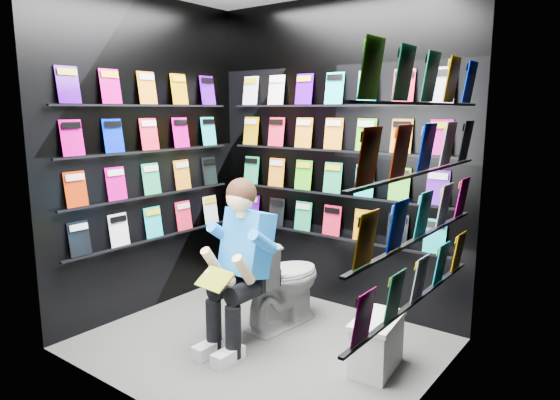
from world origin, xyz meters
The scene contains 13 objects.
floor centered at (0.00, 0.00, 0.00)m, with size 2.40×2.40×0.00m, color #575755.
wall_back centered at (0.00, 1.00, 1.30)m, with size 2.40×0.04×2.60m, color black.
wall_front centered at (0.00, -1.00, 1.30)m, with size 2.40×0.04×2.60m, color black.
wall_left centered at (-1.20, 0.00, 1.30)m, with size 0.04×2.00×2.60m, color black.
wall_right centered at (1.20, 0.00, 1.30)m, with size 0.04×2.00×2.60m, color black.
comics_back centered at (0.00, 0.97, 1.31)m, with size 2.10×0.06×1.37m, color #F31D3C, non-canonical shape.
comics_left centered at (-1.17, 0.00, 1.31)m, with size 0.06×1.70×1.37m, color #F31D3C, non-canonical shape.
comics_right centered at (1.17, 0.00, 1.31)m, with size 0.06×1.70×1.37m, color #F31D3C, non-canonical shape.
toilet centered at (-0.09, 0.36, 0.37)m, with size 0.42×0.75×0.73m, color silver.
longbox centered at (0.83, 0.18, 0.16)m, with size 0.24×0.43×0.32m, color white.
longbox_lid centered at (0.83, 0.18, 0.34)m, with size 0.26×0.45×0.03m, color white.
reader centered at (-0.09, -0.02, 0.74)m, with size 0.48×0.70×1.28m, color blue, non-canonical shape.
held_comic centered at (-0.09, -0.37, 0.58)m, with size 0.25×0.01×0.18m, color green.
Camera 1 is at (2.16, -2.63, 1.69)m, focal length 32.00 mm.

